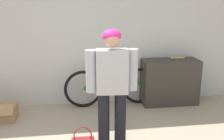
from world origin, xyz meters
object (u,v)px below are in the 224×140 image
at_px(person, 112,82).
at_px(bicycle, 112,86).
at_px(banana, 177,58).
at_px(cardboard_box, 3,112).

bearing_deg(person, bicycle, 86.37).
height_order(banana, cardboard_box, banana).
distance_m(person, cardboard_box, 2.12).
relative_size(bicycle, cardboard_box, 4.01).
height_order(bicycle, banana, banana).
relative_size(bicycle, banana, 5.72).
distance_m(bicycle, banana, 1.33).
bearing_deg(bicycle, cardboard_box, -171.37).
xyz_separation_m(person, cardboard_box, (-1.68, 1.03, -0.79)).
bearing_deg(cardboard_box, bicycle, 10.85).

